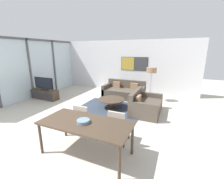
# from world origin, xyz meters

# --- Properties ---
(ground_plane) EXTENTS (24.00, 24.00, 0.00)m
(ground_plane) POSITION_xyz_m (0.00, 0.00, 0.00)
(ground_plane) COLOR beige
(wall_back) EXTENTS (8.06, 0.09, 2.80)m
(wall_back) POSITION_xyz_m (0.02, 6.15, 1.40)
(wall_back) COLOR silver
(wall_back) RESTS_ON ground_plane
(window_wall_left) EXTENTS (0.07, 6.16, 2.80)m
(window_wall_left) POSITION_xyz_m (-3.52, 3.08, 1.53)
(window_wall_left) COLOR silver
(window_wall_left) RESTS_ON ground_plane
(area_rug) EXTENTS (2.55, 1.73, 0.01)m
(area_rug) POSITION_xyz_m (0.60, 3.34, 0.00)
(area_rug) COLOR #333D4C
(area_rug) RESTS_ON ground_plane
(tv_console) EXTENTS (1.37, 0.43, 0.45)m
(tv_console) POSITION_xyz_m (-2.77, 3.11, 0.22)
(tv_console) COLOR #423326
(tv_console) RESTS_ON ground_plane
(television) EXTENTS (1.10, 0.20, 0.59)m
(television) POSITION_xyz_m (-2.77, 3.12, 0.74)
(television) COLOR #2D2D33
(television) RESTS_ON tv_console
(sofa_main) EXTENTS (1.95, 0.99, 0.82)m
(sofa_main) POSITION_xyz_m (0.60, 4.89, 0.27)
(sofa_main) COLOR #51473D
(sofa_main) RESTS_ON ground_plane
(sofa_side) EXTENTS (0.99, 1.46, 0.82)m
(sofa_side) POSITION_xyz_m (1.90, 3.39, 0.27)
(sofa_side) COLOR #51473D
(sofa_side) RESTS_ON ground_plane
(coffee_table) EXTENTS (1.05, 1.05, 0.37)m
(coffee_table) POSITION_xyz_m (0.60, 3.34, 0.28)
(coffee_table) COLOR #423326
(coffee_table) RESTS_ON ground_plane
(dining_table) EXTENTS (1.98, 0.91, 0.77)m
(dining_table) POSITION_xyz_m (1.22, 0.57, 0.70)
(dining_table) COLOR #423326
(dining_table) RESTS_ON ground_plane
(dining_chair_left) EXTENTS (0.46, 0.46, 0.88)m
(dining_chair_left) POSITION_xyz_m (0.73, 1.21, 0.49)
(dining_chair_left) COLOR #B2A899
(dining_chair_left) RESTS_ON ground_plane
(dining_chair_centre) EXTENTS (0.46, 0.46, 0.88)m
(dining_chair_centre) POSITION_xyz_m (1.71, 1.23, 0.49)
(dining_chair_centre) COLOR #B2A899
(dining_chair_centre) RESTS_ON ground_plane
(fruit_bowl) EXTENTS (0.27, 0.27, 0.07)m
(fruit_bowl) POSITION_xyz_m (1.19, 0.53, 0.81)
(fruit_bowl) COLOR slate
(fruit_bowl) RESTS_ON dining_table
(floor_lamp) EXTENTS (0.44, 0.44, 1.53)m
(floor_lamp) POSITION_xyz_m (1.87, 4.80, 1.35)
(floor_lamp) COLOR #2D2D33
(floor_lamp) RESTS_ON ground_plane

